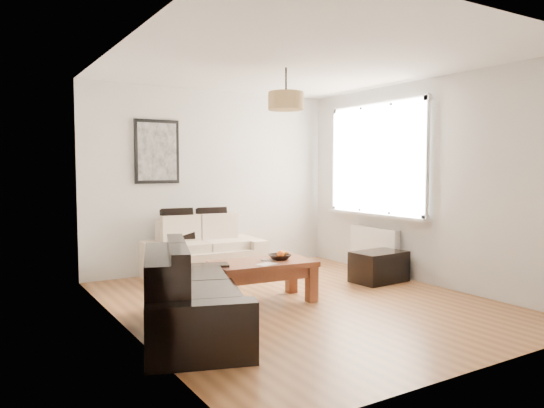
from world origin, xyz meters
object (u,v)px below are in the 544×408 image
ottoman (379,267)px  coffee_table (263,281)px  loveseat_cream (204,248)px  sofa_leather (194,293)px

ottoman → coffee_table: bearing=-177.4°
ottoman → loveseat_cream: bearing=140.8°
loveseat_cream → coffee_table: size_ratio=1.40×
coffee_table → ottoman: bearing=2.6°
ottoman → sofa_leather: bearing=-166.1°
coffee_table → loveseat_cream: bearing=90.6°
sofa_leather → coffee_table: sofa_leather is taller
sofa_leather → loveseat_cream: bearing=-7.6°
sofa_leather → ottoman: (2.88, 0.71, -0.17)m
loveseat_cream → ottoman: size_ratio=2.24×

